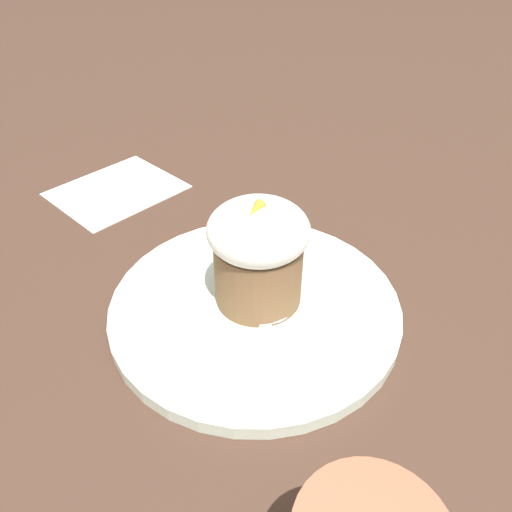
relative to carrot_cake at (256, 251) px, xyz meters
The scene contains 5 objects.
ground_plane 0.07m from the carrot_cake, 20.53° to the left, with size 4.00×4.00×0.00m, color #3D281E.
dessert_plate 0.06m from the carrot_cake, 20.53° to the left, with size 0.27×0.27×0.01m.
carrot_cake is the anchor object (origin of this frame).
spoon 0.06m from the carrot_cake, 47.04° to the left, with size 0.13×0.06×0.01m.
paper_napkin 0.29m from the carrot_cake, 111.20° to the right, with size 0.17×0.16×0.00m.
Camera 1 is at (0.29, 0.16, 0.33)m, focal length 35.00 mm.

